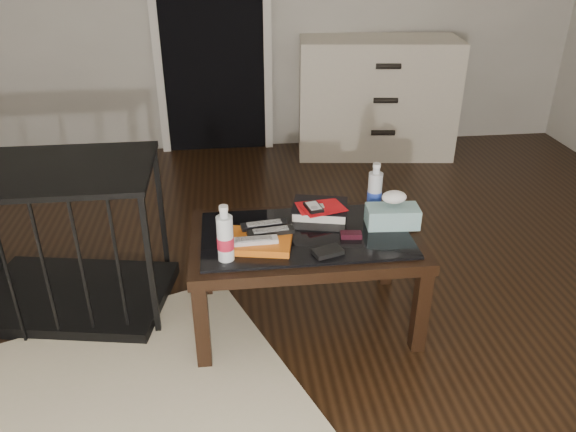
# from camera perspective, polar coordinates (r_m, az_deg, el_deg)

# --- Properties ---
(ground) EXTENTS (5.00, 5.00, 0.00)m
(ground) POSITION_cam_1_polar(r_m,az_deg,el_deg) (2.61, 2.35, -12.00)
(ground) COLOR black
(ground) RESTS_ON ground
(doorway) EXTENTS (0.90, 0.08, 2.07)m
(doorway) POSITION_cam_1_polar(r_m,az_deg,el_deg) (4.49, -7.83, 19.22)
(doorway) COLOR black
(doorway) RESTS_ON ground
(coffee_table) EXTENTS (1.00, 0.60, 0.46)m
(coffee_table) POSITION_cam_1_polar(r_m,az_deg,el_deg) (2.48, 1.77, -3.08)
(coffee_table) COLOR black
(coffee_table) RESTS_ON ground
(dresser) EXTENTS (1.25, 0.64, 0.90)m
(dresser) POSITION_cam_1_polar(r_m,az_deg,el_deg) (4.54, 8.95, 11.81)
(dresser) COLOR beige
(dresser) RESTS_ON ground
(pet_crate) EXTENTS (0.99, 0.75, 0.71)m
(pet_crate) POSITION_cam_1_polar(r_m,az_deg,el_deg) (2.87, -21.54, -4.36)
(pet_crate) COLOR black
(pet_crate) RESTS_ON ground
(magazines) EXTENTS (0.32, 0.26, 0.03)m
(magazines) POSITION_cam_1_polar(r_m,az_deg,el_deg) (2.36, -3.08, -2.58)
(magazines) COLOR #D56114
(magazines) RESTS_ON coffee_table
(remote_silver) EXTENTS (0.20, 0.06, 0.02)m
(remote_silver) POSITION_cam_1_polar(r_m,az_deg,el_deg) (2.31, -3.51, -2.48)
(remote_silver) COLOR silver
(remote_silver) RESTS_ON magazines
(remote_black_front) EXTENTS (0.20, 0.08, 0.02)m
(remote_black_front) POSITION_cam_1_polar(r_m,az_deg,el_deg) (2.38, -1.77, -1.57)
(remote_black_front) COLOR black
(remote_black_front) RESTS_ON magazines
(remote_black_back) EXTENTS (0.20, 0.07, 0.02)m
(remote_black_back) POSITION_cam_1_polar(r_m,az_deg,el_deg) (2.43, -2.44, -0.89)
(remote_black_back) COLOR black
(remote_black_back) RESTS_ON magazines
(textbook) EXTENTS (0.29, 0.25, 0.05)m
(textbook) POSITION_cam_1_polar(r_m,az_deg,el_deg) (2.60, 3.26, 0.70)
(textbook) COLOR black
(textbook) RESTS_ON coffee_table
(dvd_mailers) EXTENTS (0.20, 0.16, 0.01)m
(dvd_mailers) POSITION_cam_1_polar(r_m,az_deg,el_deg) (2.57, 3.09, 0.97)
(dvd_mailers) COLOR red
(dvd_mailers) RESTS_ON textbook
(ipod) EXTENTS (0.08, 0.12, 0.02)m
(ipod) POSITION_cam_1_polar(r_m,az_deg,el_deg) (2.54, 2.61, 0.93)
(ipod) COLOR black
(ipod) RESTS_ON dvd_mailers
(flip_phone) EXTENTS (0.09, 0.06, 0.02)m
(flip_phone) POSITION_cam_1_polar(r_m,az_deg,el_deg) (2.42, 6.42, -1.92)
(flip_phone) COLOR black
(flip_phone) RESTS_ON coffee_table
(wallet) EXTENTS (0.14, 0.10, 0.02)m
(wallet) POSITION_cam_1_polar(r_m,az_deg,el_deg) (2.30, 4.07, -3.63)
(wallet) COLOR black
(wallet) RESTS_ON coffee_table
(water_bottle_left) EXTENTS (0.08, 0.08, 0.24)m
(water_bottle_left) POSITION_cam_1_polar(r_m,az_deg,el_deg) (2.22, -6.42, -1.73)
(water_bottle_left) COLOR silver
(water_bottle_left) RESTS_ON coffee_table
(water_bottle_right) EXTENTS (0.08, 0.08, 0.24)m
(water_bottle_right) POSITION_cam_1_polar(r_m,az_deg,el_deg) (2.61, 8.83, 2.88)
(water_bottle_right) COLOR silver
(water_bottle_right) RESTS_ON coffee_table
(tissue_box) EXTENTS (0.24, 0.14, 0.09)m
(tissue_box) POSITION_cam_1_polar(r_m,az_deg,el_deg) (2.53, 10.55, -0.03)
(tissue_box) COLOR #237381
(tissue_box) RESTS_ON coffee_table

